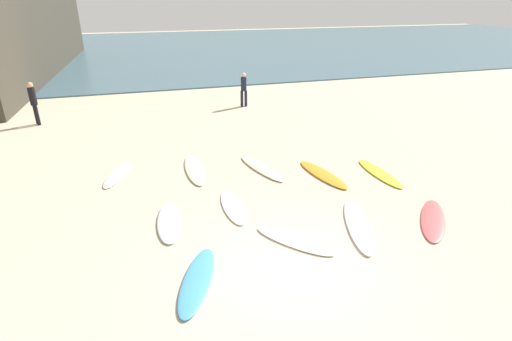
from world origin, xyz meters
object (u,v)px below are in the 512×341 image
Objects in this scene: surfboard_5 at (323,174)px; surfboard_7 at (433,220)px; surfboard_2 at (358,225)px; surfboard_9 at (261,168)px; surfboard_3 at (197,280)px; beachgoer_mid at (34,101)px; surfboard_1 at (195,169)px; surfboard_10 at (169,222)px; surfboard_8 at (233,206)px; surfboard_4 at (294,241)px; surfboard_6 at (380,173)px; beachgoer_near at (244,88)px; surfboard_0 at (117,175)px.

surfboard_7 is at bearing 103.73° from surfboard_5.
surfboard_2 is 1.05× the size of surfboard_9.
surfboard_3 is 13.27m from beachgoer_mid.
surfboard_1 is 1.06× the size of surfboard_5.
surfboard_10 reaches higher than surfboard_2.
surfboard_8 is 2.63m from surfboard_9.
surfboard_4 is 3.65m from surfboard_7.
beachgoer_mid reaches higher than surfboard_6.
surfboard_7 is at bearing 168.88° from surfboard_10.
surfboard_3 is at bearing -99.44° from beachgoer_near.
surfboard_2 is 1.72m from surfboard_4.
surfboard_0 is 3.57m from surfboard_10.
surfboard_0 is 0.78× the size of surfboard_1.
surfboard_2 is at bearing 165.99° from surfboard_10.
surfboard_8 is at bearing -103.10° from surfboard_4.
surfboard_6 is 1.04× the size of surfboard_7.
surfboard_2 is at bearing 158.54° from surfboard_0.
surfboard_2 reaches higher than surfboard_9.
surfboard_2 is 4.16m from surfboard_9.
surfboard_10 is (1.25, -3.34, 0.01)m from surfboard_0.
surfboard_3 is 7.18m from surfboard_6.
surfboard_0 reaches higher than surfboard_8.
beachgoer_near is (3.66, 7.24, 0.89)m from surfboard_1.
surfboard_3 is at bearing -115.83° from surfboard_8.
surfboard_5 is 1.03× the size of surfboard_6.
surfboard_0 is 6.31m from surfboard_4.
surfboard_7 is (1.93, -0.31, -0.01)m from surfboard_2.
beachgoer_mid reaches higher than surfboard_1.
surfboard_0 is at bearing 154.80° from surfboard_9.
surfboard_2 is 1.19× the size of surfboard_3.
surfboard_5 is 1.29× the size of beachgoer_mid.
surfboard_4 is 13.67m from beachgoer_mid.
surfboard_1 is 1.49× the size of beachgoer_near.
surfboard_2 is at bearing -166.17° from beachgoer_mid.
beachgoer_mid is at bearing -167.92° from beachgoer_near.
surfboard_2 is (5.61, -4.83, 0.01)m from surfboard_0.
surfboard_2 reaches higher than surfboard_5.
surfboard_7 is 1.12× the size of surfboard_8.
surfboard_5 is at bearing -177.60° from surfboard_0.
beachgoer_mid is at bearing -44.18° from surfboard_0.
beachgoer_mid is (-9.33, -0.33, 0.10)m from beachgoer_near.
surfboard_10 is at bearing -179.09° from surfboard_2.
surfboard_2 reaches higher than surfboard_7.
beachgoer_near is at bearing -112.06° from beachgoer_mid.
surfboard_9 reaches higher than surfboard_4.
surfboard_6 is 1.37× the size of beachgoer_near.
surfboard_0 is 0.88× the size of surfboard_7.
surfboard_9 is at bearing 126.07° from surfboard_2.
beachgoer_mid is (-9.42, 8.47, 0.99)m from surfboard_5.
surfboard_5 is (2.23, 3.12, 0.00)m from surfboard_4.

